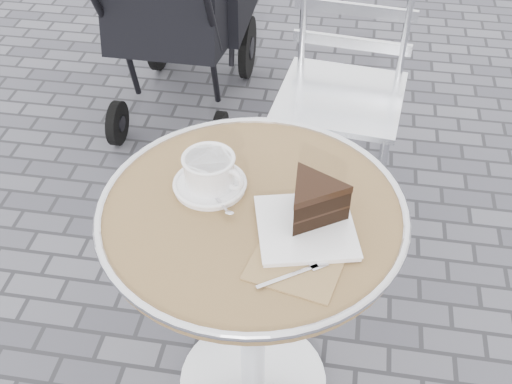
% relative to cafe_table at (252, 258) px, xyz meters
% --- Properties ---
extents(ground, '(80.00, 80.00, 0.00)m').
position_rel_cafe_table_xyz_m(ground, '(0.00, 0.00, -0.57)').
color(ground, '#5A5B63').
rests_on(ground, ground).
extents(cafe_table, '(0.72, 0.72, 0.74)m').
position_rel_cafe_table_xyz_m(cafe_table, '(0.00, 0.00, 0.00)').
color(cafe_table, silver).
rests_on(cafe_table, ground).
extents(cappuccino_set, '(0.18, 0.19, 0.09)m').
position_rel_cafe_table_xyz_m(cappuccino_set, '(-0.11, 0.06, 0.20)').
color(cappuccino_set, white).
rests_on(cappuccino_set, cafe_table).
extents(cake_plate_set, '(0.25, 0.33, 0.11)m').
position_rel_cafe_table_xyz_m(cake_plate_set, '(0.14, -0.03, 0.22)').
color(cake_plate_set, '#906F4F').
rests_on(cake_plate_set, cafe_table).
extents(bistro_chair, '(0.47, 0.47, 0.95)m').
position_rel_cafe_table_xyz_m(bistro_chair, '(0.18, 0.96, 0.02)').
color(bistro_chair, silver).
rests_on(bistro_chair, ground).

